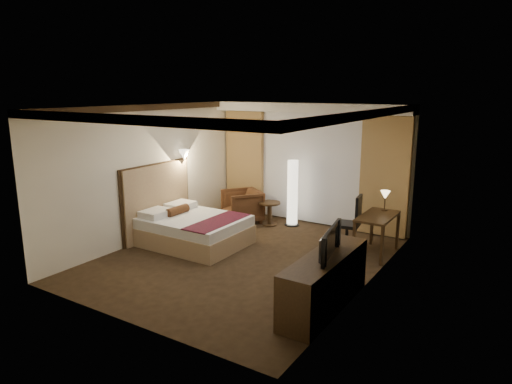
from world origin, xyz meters
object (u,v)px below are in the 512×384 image
Objects in this scene: side_table at (270,214)px; office_chair at (347,222)px; bed at (195,231)px; television at (324,235)px; desk at (377,235)px; floor_lamp at (293,193)px; dresser at (325,282)px; armchair at (242,204)px.

office_chair reaches higher than side_table.
television is at bearing -18.94° from bed.
bed is 1.76× the size of desk.
desk is at bearing -20.31° from floor_lamp.
bed is at bearing -106.91° from side_table.
side_table is at bearing 155.18° from office_chair.
dresser is (0.05, -2.45, 0.01)m from desk.
floor_lamp reaches higher than bed.
armchair reaches higher than desk.
desk is 2.54m from television.
desk is (2.17, -0.80, -0.37)m from floor_lamp.
bed is 3.48m from television.
dresser is at bearing -55.72° from floor_lamp.
office_chair is (2.63, 1.30, 0.26)m from bed.
office_chair is 0.54× the size of dresser.
side_table is 0.53× the size of television.
armchair is (-0.09, 1.80, 0.13)m from bed.
dresser is at bearing -88.83° from desk.
bed is at bearing 60.51° from television.
office_chair is at bearing 26.28° from bed.
floor_lamp reaches higher than side_table.
office_chair is (2.05, -0.61, 0.27)m from side_table.
television is at bearing -48.86° from side_table.
side_table is 0.49× the size of office_chair.
office_chair is (-0.55, -0.05, 0.16)m from desk.
desk is at bearing -12.06° from side_table.
armchair is 0.75× the size of desk.
dresser is at bearing -48.54° from side_table.
side_table is 0.36× the size of floor_lamp.
bed is 3.61× the size of side_table.
office_chair is 2.52m from television.
side_table is 0.27× the size of dresser.
television reaches higher than office_chair.
bed is at bearing -115.36° from floor_lamp.
television is at bearing -89.53° from desk.
bed is at bearing -157.04° from desk.
television is at bearing 180.00° from dresser.
side_table is (0.67, 0.10, -0.14)m from armchair.
television is at bearing -56.08° from floor_lamp.
office_chair reaches higher than desk.
dresser reaches higher than bed.
office_chair is at bearing 25.55° from armchair.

